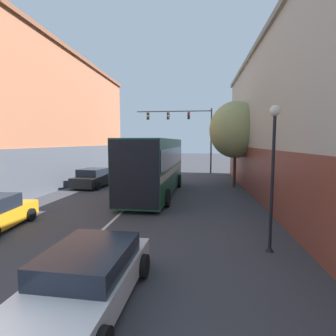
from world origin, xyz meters
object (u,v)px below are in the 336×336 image
object	(u,v)px
traffic_signal_gantry	(187,125)
hatchback_foreground	(86,279)
street_tree_far	(236,130)
street_lamp	(273,164)
parked_car_left_far	(94,178)
street_tree_near	(235,130)
bus	(155,164)
parked_car_left_near	(132,167)

from	to	relation	value
traffic_signal_gantry	hatchback_foreground	bearing A→B (deg)	-92.68
hatchback_foreground	street_tree_far	distance (m)	18.40
traffic_signal_gantry	street_lamp	xyz separation A→B (m)	(3.63, -21.77, -2.60)
hatchback_foreground	parked_car_left_far	world-z (taller)	parked_car_left_far
parked_car_left_far	street_tree_near	world-z (taller)	street_tree_near
bus	street_tree_far	bearing A→B (deg)	-48.22
parked_car_left_far	traffic_signal_gantry	world-z (taller)	traffic_signal_gantry
traffic_signal_gantry	street_lamp	bearing A→B (deg)	-80.55
street_lamp	bus	bearing A→B (deg)	121.07
parked_car_left_near	traffic_signal_gantry	size ratio (longest dim) A/B	0.46
street_lamp	street_tree_near	world-z (taller)	street_tree_near
parked_car_left_near	street_lamp	world-z (taller)	street_lamp
bus	parked_car_left_far	xyz separation A→B (m)	(-5.34, 2.59, -1.41)
parked_car_left_near	traffic_signal_gantry	world-z (taller)	traffic_signal_gantry
traffic_signal_gantry	street_tree_near	bearing A→B (deg)	-66.28
traffic_signal_gantry	street_tree_near	world-z (taller)	traffic_signal_gantry
parked_car_left_near	street_tree_far	size ratio (longest dim) A/B	0.60
bus	street_lamp	bearing A→B (deg)	-146.97
bus	traffic_signal_gantry	bearing A→B (deg)	-5.18
bus	parked_car_left_near	xyz separation A→B (m)	(-4.71, 12.32, -1.48)
street_tree_near	hatchback_foreground	bearing A→B (deg)	-108.56
bus	traffic_signal_gantry	world-z (taller)	traffic_signal_gantry
parked_car_left_far	hatchback_foreground	bearing A→B (deg)	-150.50
bus	hatchback_foreground	bearing A→B (deg)	-175.87
traffic_signal_gantry	street_lamp	size ratio (longest dim) A/B	1.84
bus	hatchback_foreground	world-z (taller)	bus
hatchback_foreground	parked_car_left_far	distance (m)	15.80
parked_car_left_near	street_tree_far	world-z (taller)	street_tree_far
traffic_signal_gantry	parked_car_left_far	bearing A→B (deg)	-123.70
traffic_signal_gantry	street_tree_far	bearing A→B (deg)	-61.60
bus	street_lamp	xyz separation A→B (m)	(5.26, -8.73, 0.77)
hatchback_foreground	street_tree_far	world-z (taller)	street_tree_far
bus	traffic_signal_gantry	xyz separation A→B (m)	(1.63, 13.04, 3.37)
parked_car_left_near	street_tree_near	bearing A→B (deg)	-130.04
bus	street_lamp	size ratio (longest dim) A/B	2.18
parked_car_left_far	street_tree_far	distance (m)	12.21
traffic_signal_gantry	parked_car_left_near	bearing A→B (deg)	-173.52
hatchback_foreground	street_tree_near	distance (m)	17.09
hatchback_foreground	street_tree_far	bearing A→B (deg)	-15.71
parked_car_left_far	street_lamp	distance (m)	15.66
traffic_signal_gantry	street_tree_far	distance (m)	9.20
bus	traffic_signal_gantry	size ratio (longest dim) A/B	1.19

